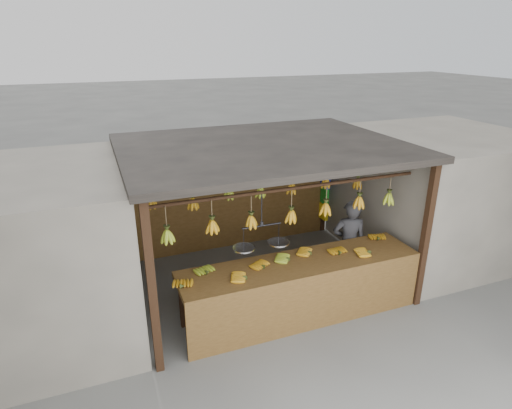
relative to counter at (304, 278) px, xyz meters
name	(u,v)px	position (x,y,z in m)	size (l,w,h in m)	color
ground	(262,280)	(-0.14, 1.23, -0.71)	(80.00, 80.00, 0.00)	#5B5B57
stall	(255,166)	(-0.14, 1.56, 1.26)	(4.30, 3.30, 2.40)	black
neighbor_left	(15,257)	(-3.74, 1.23, 0.44)	(3.00, 3.00, 2.30)	slate
neighbor_right	(437,193)	(3.46, 1.23, 0.44)	(3.00, 3.00, 2.30)	slate
counter	(304,278)	(0.00, 0.00, 0.00)	(3.64, 0.81, 0.96)	brown
hanging_bananas	(263,192)	(-0.14, 1.22, 0.91)	(3.64, 2.25, 0.40)	#92A523
balance_scale	(261,243)	(-0.56, 0.23, 0.54)	(0.82, 0.31, 0.79)	black
vendor	(349,244)	(1.15, 0.63, 0.04)	(0.55, 0.36, 1.51)	#262628
bag_bundles	(325,188)	(1.80, 2.58, 0.29)	(0.08, 0.26, 1.32)	red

